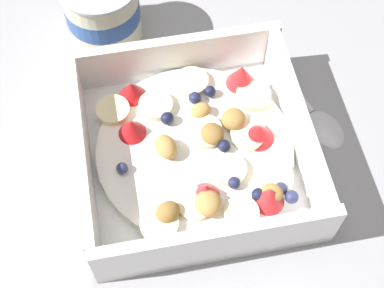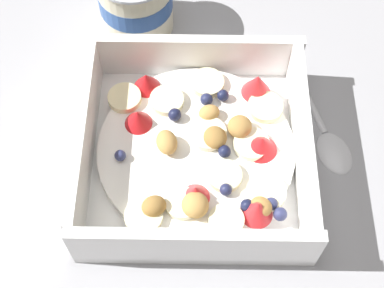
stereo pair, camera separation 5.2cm
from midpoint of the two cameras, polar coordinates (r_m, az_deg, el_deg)
ground_plane at (r=0.56m, az=-2.75°, el=-0.14°), size 2.40×2.40×0.00m
fruit_bowl at (r=0.53m, az=-2.53°, el=-0.79°), size 0.21×0.21×0.06m
spoon at (r=0.58m, az=9.46°, el=3.41°), size 0.07×0.17×0.01m
yogurt_cup at (r=0.62m, az=-11.46°, el=12.89°), size 0.08×0.08×0.08m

